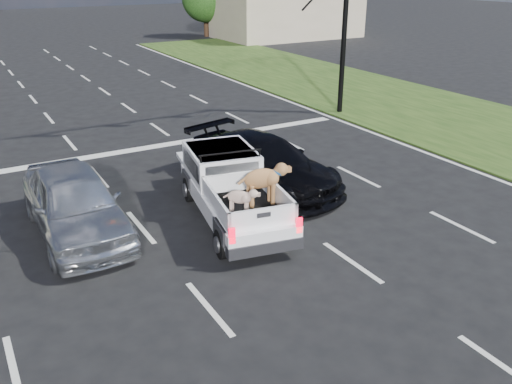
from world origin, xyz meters
TOP-DOWN VIEW (x-y plane):
  - ground at (0.00, 0.00)m, footprint 160.00×160.00m
  - road_markings at (0.00, 6.56)m, footprint 17.75×60.00m
  - grass_shoulder_right at (13.00, 6.00)m, footprint 8.00×60.00m
  - traffic_signal at (7.20, 10.50)m, footprint 9.11×0.31m
  - building_right at (22.00, 34.00)m, footprint 12.00×7.00m
  - pickup_truck at (0.52, 3.33)m, footprint 2.58×5.05m
  - silver_sedan at (-3.17, 4.41)m, footprint 1.95×4.83m
  - black_coupe at (2.26, 4.70)m, footprint 3.33×5.59m

SIDE VIEW (x-z plane):
  - ground at x=0.00m, z-range 0.00..0.00m
  - road_markings at x=0.00m, z-range 0.00..0.01m
  - grass_shoulder_right at x=13.00m, z-range 0.00..0.06m
  - black_coupe at x=2.26m, z-range 0.00..1.52m
  - silver_sedan at x=-3.17m, z-range 0.00..1.64m
  - pickup_truck at x=0.52m, z-range -0.05..1.75m
  - building_right at x=22.00m, z-range 0.00..3.60m
  - traffic_signal at x=7.20m, z-range 1.23..8.23m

